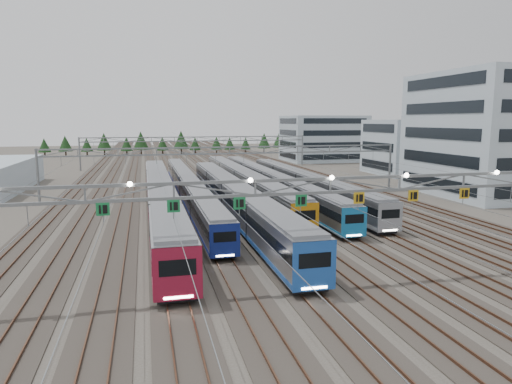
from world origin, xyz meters
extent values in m
plane|color=#47423A|center=(0.00, 0.00, 0.00)|extent=(400.00, 400.00, 0.00)
cube|color=#2D2823|center=(0.00, 100.00, 0.04)|extent=(54.00, 260.00, 0.08)
cube|color=brown|center=(-25.47, 100.00, 0.16)|extent=(0.08, 260.00, 0.16)
cube|color=brown|center=(25.47, 100.00, 0.16)|extent=(0.08, 260.00, 0.16)
cube|color=brown|center=(-0.72, 100.00, 0.16)|extent=(0.08, 260.00, 0.16)
cube|color=brown|center=(0.72, 100.00, 0.16)|extent=(0.08, 260.00, 0.16)
cube|color=black|center=(-11.25, 28.10, 0.44)|extent=(2.65, 60.08, 0.40)
cube|color=#A1A3A9|center=(-11.25, 28.10, 2.38)|extent=(3.12, 61.31, 3.51)
cube|color=black|center=(-11.25, 28.10, 2.80)|extent=(3.18, 61.00, 1.06)
cube|color=maroon|center=(-11.25, 28.10, 0.91)|extent=(3.17, 61.00, 0.39)
cube|color=slate|center=(-11.25, 28.10, 4.25)|extent=(2.80, 60.08, 0.28)
cube|color=maroon|center=(-11.25, -2.50, 2.38)|extent=(3.14, 0.12, 3.51)
cube|color=black|center=(-11.25, -2.53, 2.80)|extent=(2.34, 0.10, 1.06)
cube|color=white|center=(-11.25, -2.56, 0.85)|extent=(1.87, 0.06, 0.17)
cube|color=black|center=(-6.75, 38.38, 0.41)|extent=(2.19, 63.47, 0.33)
cube|color=#A1A3A9|center=(-6.75, 38.38, 2.01)|extent=(2.57, 64.77, 2.90)
cube|color=black|center=(-6.75, 38.38, 2.36)|extent=(2.63, 64.45, 0.87)
cube|color=navy|center=(-6.75, 38.38, 0.79)|extent=(2.62, 64.45, 0.32)
cube|color=slate|center=(-6.75, 38.38, 3.55)|extent=(2.32, 63.47, 0.23)
cube|color=navy|center=(-6.75, 6.05, 2.01)|extent=(2.59, 0.12, 2.90)
cube|color=black|center=(-6.75, 6.02, 2.36)|extent=(1.93, 0.10, 0.87)
cube|color=white|center=(-6.75, 5.99, 0.75)|extent=(1.54, 0.06, 0.14)
cube|color=black|center=(-2.25, 25.35, 0.44)|extent=(2.59, 55.59, 0.39)
cube|color=#A1A3A9|center=(-2.25, 25.35, 2.34)|extent=(3.05, 56.72, 3.43)
cube|color=black|center=(-2.25, 25.35, 2.75)|extent=(3.11, 56.44, 1.03)
cube|color=blue|center=(-2.25, 25.35, 0.89)|extent=(3.10, 56.44, 0.38)
cube|color=slate|center=(-2.25, 25.35, 4.16)|extent=(2.74, 55.59, 0.27)
cube|color=blue|center=(-2.25, -2.96, 2.34)|extent=(3.07, 0.12, 3.43)
cube|color=black|center=(-2.25, -2.99, 2.75)|extent=(2.29, 0.10, 1.03)
cube|color=white|center=(-2.25, -3.02, 0.84)|extent=(1.83, 0.06, 0.16)
cube|color=black|center=(2.25, 40.57, 0.43)|extent=(2.48, 57.27, 0.38)
cube|color=#A1A3A9|center=(2.25, 40.57, 2.25)|extent=(2.92, 58.44, 3.28)
cube|color=black|center=(2.25, 40.57, 2.64)|extent=(2.98, 58.15, 0.99)
cube|color=orange|center=(2.25, 40.57, 0.87)|extent=(2.97, 58.15, 0.36)
cube|color=slate|center=(2.25, 40.57, 3.99)|extent=(2.63, 57.27, 0.26)
cube|color=orange|center=(2.25, 11.40, 2.25)|extent=(2.94, 0.12, 3.28)
cube|color=black|center=(2.25, 11.37, 2.64)|extent=(2.19, 0.10, 0.99)
cube|color=white|center=(2.25, 11.34, 0.81)|extent=(1.75, 0.06, 0.16)
cube|color=black|center=(6.75, 41.24, 0.41)|extent=(2.26, 61.96, 0.34)
cube|color=#A1A3A9|center=(6.75, 41.24, 2.06)|extent=(2.65, 63.23, 2.98)
cube|color=black|center=(6.75, 41.24, 2.42)|extent=(2.71, 62.91, 0.90)
cube|color=#1972B3|center=(6.75, 41.24, 0.81)|extent=(2.70, 62.91, 0.33)
cube|color=slate|center=(6.75, 41.24, 3.65)|extent=(2.39, 61.96, 0.24)
cube|color=#1972B3|center=(6.75, 9.67, 2.06)|extent=(2.67, 0.12, 2.98)
cube|color=black|center=(6.75, 9.64, 2.42)|extent=(1.99, 0.10, 0.90)
cube|color=white|center=(6.75, 9.61, 0.76)|extent=(1.59, 0.06, 0.14)
cube|color=black|center=(11.25, 36.75, 0.42)|extent=(2.32, 51.20, 0.35)
cube|color=#A1A3A9|center=(11.25, 36.75, 2.12)|extent=(2.73, 52.25, 3.07)
cube|color=black|center=(11.25, 36.75, 2.49)|extent=(2.79, 51.99, 0.93)
cube|color=gray|center=(11.25, 36.75, 0.83)|extent=(2.78, 51.99, 0.34)
cube|color=slate|center=(11.25, 36.75, 3.75)|extent=(2.46, 51.20, 0.24)
cube|color=gray|center=(11.25, 10.67, 2.12)|extent=(2.75, 0.12, 3.07)
cube|color=black|center=(11.25, 10.64, 2.49)|extent=(2.05, 0.10, 0.93)
cube|color=white|center=(11.25, 10.61, 0.78)|extent=(1.64, 0.06, 0.15)
cube|color=slate|center=(0.00, 0.00, 7.80)|extent=(56.00, 0.22, 0.22)
cube|color=slate|center=(0.00, 0.00, 6.80)|extent=(56.00, 0.22, 0.22)
cube|color=#187C3E|center=(-15.75, -0.12, 6.30)|extent=(0.85, 0.06, 0.85)
cube|color=#187C3E|center=(-11.25, -0.12, 6.30)|extent=(0.85, 0.06, 0.85)
cube|color=#187C3E|center=(-6.75, -0.12, 6.30)|extent=(0.85, 0.06, 0.85)
cube|color=#187C3E|center=(-2.25, -0.12, 6.30)|extent=(0.85, 0.06, 0.85)
cube|color=gold|center=(2.25, -0.12, 6.30)|extent=(0.85, 0.06, 0.85)
cube|color=gold|center=(6.75, -0.12, 6.30)|extent=(0.85, 0.06, 0.85)
cube|color=gold|center=(11.25, -0.12, 6.30)|extent=(0.85, 0.06, 0.85)
cylinder|color=slate|center=(-28.00, 40.00, 4.00)|extent=(0.36, 0.36, 8.00)
cylinder|color=slate|center=(28.00, 40.00, 4.00)|extent=(0.36, 0.36, 8.00)
cube|color=slate|center=(0.00, 40.00, 7.80)|extent=(56.00, 0.22, 0.22)
cube|color=slate|center=(0.00, 40.00, 6.80)|extent=(56.00, 0.22, 0.22)
cylinder|color=slate|center=(-28.00, 85.00, 4.00)|extent=(0.36, 0.36, 8.00)
cylinder|color=slate|center=(28.00, 85.00, 4.00)|extent=(0.36, 0.36, 8.00)
cube|color=slate|center=(0.00, 85.00, 7.80)|extent=(56.00, 0.22, 0.22)
cube|color=slate|center=(0.00, 85.00, 6.80)|extent=(56.00, 0.22, 0.22)
cube|color=#A6BBC6|center=(40.77, 32.31, 9.74)|extent=(18.00, 22.00, 19.48)
cube|color=#A6BBC6|center=(43.85, 60.93, 6.04)|extent=(14.00, 16.00, 12.08)
cube|color=#A6BBC6|center=(38.80, 97.33, 6.63)|extent=(22.00, 18.00, 13.26)
camera|label=1|loc=(-13.01, -30.47, 11.97)|focal=32.00mm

